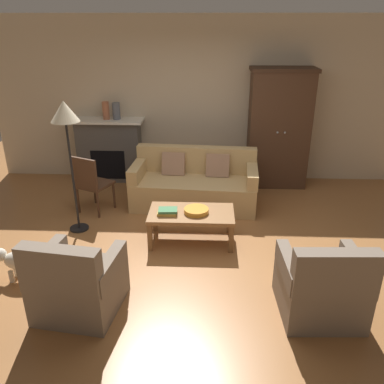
# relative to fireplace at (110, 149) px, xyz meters

# --- Properties ---
(ground_plane) EXTENTS (9.60, 9.60, 0.00)m
(ground_plane) POSITION_rel_fireplace_xyz_m (1.55, -2.30, -0.57)
(ground_plane) COLOR #9E6638
(back_wall) EXTENTS (7.20, 0.10, 2.80)m
(back_wall) POSITION_rel_fireplace_xyz_m (1.55, 0.25, 0.83)
(back_wall) COLOR beige
(back_wall) RESTS_ON ground
(fireplace) EXTENTS (1.26, 0.48, 1.12)m
(fireplace) POSITION_rel_fireplace_xyz_m (0.00, 0.00, 0.00)
(fireplace) COLOR #4C4947
(fireplace) RESTS_ON ground
(armoire) EXTENTS (1.06, 0.57, 2.00)m
(armoire) POSITION_rel_fireplace_xyz_m (2.95, -0.08, 0.44)
(armoire) COLOR #472D1E
(armoire) RESTS_ON ground
(couch) EXTENTS (1.97, 0.98, 0.86)m
(couch) POSITION_rel_fireplace_xyz_m (1.56, -0.99, -0.25)
(couch) COLOR tan
(couch) RESTS_ON ground
(coffee_table) EXTENTS (1.10, 0.60, 0.42)m
(coffee_table) POSITION_rel_fireplace_xyz_m (1.57, -2.14, -0.20)
(coffee_table) COLOR olive
(coffee_table) RESTS_ON ground
(fruit_bowl) EXTENTS (0.32, 0.32, 0.06)m
(fruit_bowl) POSITION_rel_fireplace_xyz_m (1.63, -2.15, -0.12)
(fruit_bowl) COLOR orange
(fruit_bowl) RESTS_ON coffee_table
(book_stack) EXTENTS (0.26, 0.19, 0.07)m
(book_stack) POSITION_rel_fireplace_xyz_m (1.26, -2.21, -0.11)
(book_stack) COLOR gold
(book_stack) RESTS_ON coffee_table
(mantel_vase_terracotta) EXTENTS (0.12, 0.12, 0.30)m
(mantel_vase_terracotta) POSITION_rel_fireplace_xyz_m (0.00, -0.02, 0.70)
(mantel_vase_terracotta) COLOR #A86042
(mantel_vase_terracotta) RESTS_ON fireplace
(mantel_vase_slate) EXTENTS (0.13, 0.13, 0.29)m
(mantel_vase_slate) POSITION_rel_fireplace_xyz_m (0.18, -0.02, 0.70)
(mantel_vase_slate) COLOR #565B66
(mantel_vase_slate) RESTS_ON fireplace
(armchair_near_left) EXTENTS (0.87, 0.87, 0.88)m
(armchair_near_left) POSITION_rel_fireplace_xyz_m (0.51, -3.57, -0.25)
(armchair_near_left) COLOR #756656
(armchair_near_left) RESTS_ON ground
(armchair_near_right) EXTENTS (0.81, 0.80, 0.88)m
(armchair_near_right) POSITION_rel_fireplace_xyz_m (2.90, -3.51, -0.25)
(armchair_near_right) COLOR #756656
(armchair_near_right) RESTS_ON ground
(side_chair_wooden) EXTENTS (0.58, 0.58, 0.90)m
(side_chair_wooden) POSITION_rel_fireplace_xyz_m (0.04, -1.37, -0.06)
(side_chair_wooden) COLOR #472D1E
(side_chair_wooden) RESTS_ON ground
(floor_lamp) EXTENTS (0.36, 0.36, 1.79)m
(floor_lamp) POSITION_rel_fireplace_xyz_m (-0.02, -1.90, 0.98)
(floor_lamp) COLOR black
(floor_lamp) RESTS_ON ground
(dog) EXTENTS (0.57, 0.22, 0.39)m
(dog) POSITION_rel_fireplace_xyz_m (-0.31, -3.09, -0.32)
(dog) COLOR beige
(dog) RESTS_ON ground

